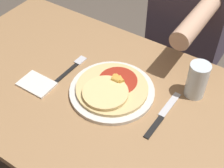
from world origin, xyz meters
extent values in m
cube|color=#9E754C|center=(0.00, 0.00, 0.74)|extent=(1.27, 0.72, 0.03)
cylinder|color=#9E754C|center=(-0.57, 0.30, 0.36)|extent=(0.06, 0.06, 0.72)
cylinder|color=silver|center=(0.04, 0.03, 0.76)|extent=(0.29, 0.29, 0.01)
cylinder|color=#DBBC7A|center=(0.04, 0.03, 0.77)|extent=(0.24, 0.24, 0.01)
cylinder|color=#9E2819|center=(0.04, 0.06, 0.78)|extent=(0.13, 0.13, 0.00)
cylinder|color=#E8C881|center=(0.04, -0.01, 0.79)|extent=(0.15, 0.15, 0.01)
cylinder|color=gold|center=(0.05, 0.06, 0.79)|extent=(0.03, 0.03, 0.02)
cylinder|color=gold|center=(0.04, 0.06, 0.79)|extent=(0.03, 0.02, 0.02)
cylinder|color=gold|center=(0.04, 0.06, 0.79)|extent=(0.03, 0.03, 0.02)
cylinder|color=gold|center=(0.04, 0.05, 0.79)|extent=(0.03, 0.02, 0.02)
cylinder|color=gold|center=(0.04, 0.06, 0.79)|extent=(0.04, 0.03, 0.02)
cube|color=black|center=(-0.15, 0.01, 0.76)|extent=(0.02, 0.13, 0.00)
cube|color=silver|center=(-0.15, 0.10, 0.76)|extent=(0.03, 0.05, 0.00)
cube|color=black|center=(0.23, -0.03, 0.76)|extent=(0.02, 0.10, 0.00)
cube|color=silver|center=(0.23, 0.08, 0.76)|extent=(0.03, 0.12, 0.00)
cylinder|color=silver|center=(0.28, 0.17, 0.82)|extent=(0.07, 0.07, 0.13)
cube|color=silver|center=(-0.20, -0.09, 0.76)|extent=(0.12, 0.09, 0.01)
cylinder|color=#2D2D38|center=(0.00, 0.62, 0.27)|extent=(0.11, 0.11, 0.53)
cylinder|color=#2D2D38|center=(0.16, 0.62, 0.27)|extent=(0.11, 0.11, 0.53)
cube|color=#4C4256|center=(0.08, 0.62, 0.79)|extent=(0.34, 0.22, 0.52)
cylinder|color=tan|center=(0.18, 0.36, 0.91)|extent=(0.07, 0.30, 0.07)
camera|label=1|loc=(0.44, -0.58, 1.53)|focal=50.00mm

